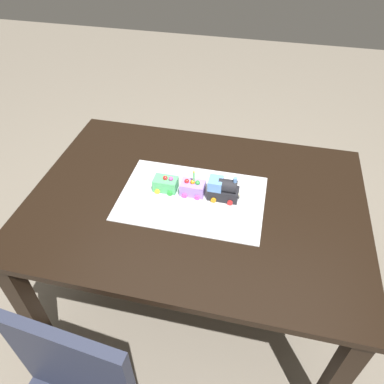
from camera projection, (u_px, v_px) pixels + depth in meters
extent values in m
plane|color=gray|center=(195.00, 296.00, 2.03)|extent=(8.00, 8.00, 0.00)
cube|color=black|center=(196.00, 202.00, 1.54)|extent=(1.40, 1.00, 0.03)
cube|color=black|center=(326.00, 214.00, 2.00)|extent=(0.07, 0.07, 0.71)
cube|color=black|center=(108.00, 180.00, 2.21)|extent=(0.07, 0.07, 0.71)
cube|color=black|center=(337.00, 378.00, 1.37)|extent=(0.07, 0.07, 0.71)
cube|color=black|center=(29.00, 309.00, 1.58)|extent=(0.07, 0.07, 0.71)
cube|color=#2D3347|center=(73.00, 367.00, 1.10)|extent=(0.40, 0.07, 0.40)
cube|color=silver|center=(192.00, 198.00, 1.54)|extent=(0.60, 0.40, 0.00)
cube|color=#232328|center=(223.00, 193.00, 1.52)|extent=(0.12, 0.06, 0.05)
cylinder|color=#232328|center=(228.00, 186.00, 1.48)|extent=(0.08, 0.05, 0.05)
cube|color=#669EEA|center=(216.00, 183.00, 1.49)|extent=(0.06, 0.06, 0.04)
cylinder|color=#669EEA|center=(235.00, 181.00, 1.46)|extent=(0.02, 0.02, 0.03)
sphere|color=#F4EFCC|center=(240.00, 194.00, 1.50)|extent=(0.02, 0.02, 0.02)
cylinder|color=#D84CB2|center=(232.00, 191.00, 1.55)|extent=(0.02, 0.01, 0.02)
cylinder|color=red|center=(216.00, 189.00, 1.56)|extent=(0.02, 0.01, 0.02)
cylinder|color=red|center=(230.00, 203.00, 1.49)|extent=(0.02, 0.01, 0.02)
cylinder|color=orange|center=(213.00, 200.00, 1.51)|extent=(0.02, 0.01, 0.02)
cube|color=#AD84E0|center=(193.00, 188.00, 1.54)|extent=(0.10, 0.06, 0.06)
cylinder|color=#D84CB2|center=(201.00, 187.00, 1.57)|extent=(0.02, 0.01, 0.02)
cylinder|color=red|center=(188.00, 185.00, 1.58)|extent=(0.02, 0.01, 0.02)
cylinder|color=#D84CB2|center=(197.00, 198.00, 1.52)|extent=(0.02, 0.01, 0.02)
cylinder|color=#D84CB2|center=(184.00, 196.00, 1.53)|extent=(0.02, 0.01, 0.02)
sphere|color=orange|center=(193.00, 182.00, 1.51)|extent=(0.02, 0.02, 0.02)
sphere|color=green|center=(198.00, 183.00, 1.51)|extent=(0.02, 0.02, 0.02)
sphere|color=red|center=(187.00, 181.00, 1.52)|extent=(0.02, 0.02, 0.02)
cube|color=#59CC7A|center=(166.00, 184.00, 1.55)|extent=(0.10, 0.06, 0.06)
cylinder|color=green|center=(174.00, 183.00, 1.59)|extent=(0.02, 0.01, 0.02)
cylinder|color=#D84CB2|center=(162.00, 181.00, 1.60)|extent=(0.02, 0.01, 0.02)
cylinder|color=green|center=(170.00, 193.00, 1.54)|extent=(0.02, 0.01, 0.02)
cylinder|color=yellow|center=(157.00, 192.00, 1.54)|extent=(0.02, 0.01, 0.02)
sphere|color=#D84CB2|center=(171.00, 179.00, 1.53)|extent=(0.02, 0.02, 0.02)
sphere|color=red|center=(165.00, 178.00, 1.53)|extent=(0.02, 0.02, 0.02)
cylinder|color=#66D872|center=(194.00, 176.00, 1.49)|extent=(0.01, 0.01, 0.04)
cone|color=yellow|center=(194.00, 171.00, 1.47)|extent=(0.01, 0.01, 0.01)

